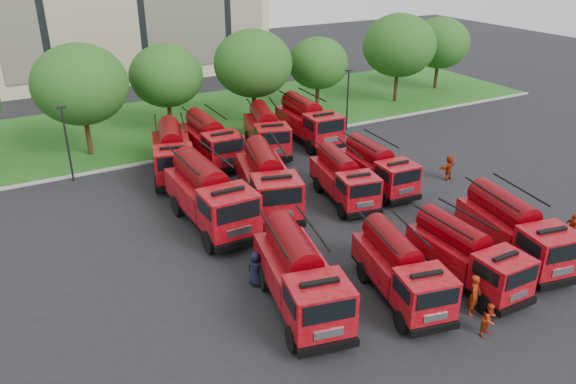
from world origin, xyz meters
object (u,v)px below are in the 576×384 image
fire_truck_2 (466,255)px  fire_truck_9 (211,140)px  fire_truck_11 (308,121)px  firefighter_2 (569,241)px  fire_truck_0 (300,276)px  fire_truck_4 (210,195)px  firefighter_4 (256,285)px  firefighter_3 (468,218)px  firefighter_5 (447,179)px  fire_truck_10 (266,131)px  fire_truck_1 (400,269)px  firefighter_1 (487,334)px  fire_truck_8 (172,152)px  fire_truck_3 (514,229)px  firefighter_0 (472,313)px  fire_truck_7 (377,167)px  fire_truck_5 (267,180)px

fire_truck_2 → fire_truck_9: (-4.56, 20.35, 0.16)m
fire_truck_11 → firefighter_2: 21.01m
fire_truck_0 → fire_truck_4: fire_truck_4 is taller
fire_truck_11 → firefighter_4: size_ratio=4.28×
firefighter_3 → firefighter_5: firefighter_5 is taller
fire_truck_0 → fire_truck_10: size_ratio=1.02×
fire_truck_1 → firefighter_1: (1.50, -3.88, -1.45)m
fire_truck_8 → fire_truck_4: bearing=-78.1°
fire_truck_4 → firefighter_3: size_ratio=4.93×
fire_truck_3 → fire_truck_11: (-0.01, 20.11, 0.09)m
firefighter_3 → firefighter_4: size_ratio=0.93×
firefighter_0 → firefighter_2: 9.58m
firefighter_1 → firefighter_3: bearing=38.4°
fire_truck_10 → fire_truck_7: bearing=-56.7°
fire_truck_3 → firefighter_0: 5.95m
fire_truck_5 → fire_truck_10: 9.68m
fire_truck_3 → firefighter_5: (4.30, 8.99, -1.59)m
fire_truck_1 → fire_truck_5: fire_truck_5 is taller
firefighter_0 → fire_truck_1: bearing=103.6°
fire_truck_2 → firefighter_1: size_ratio=4.21×
fire_truck_4 → fire_truck_9: 9.88m
fire_truck_0 → firefighter_3: size_ratio=4.64×
fire_truck_0 → firefighter_1: size_ratio=4.97×
fire_truck_1 → fire_truck_3: bearing=11.9°
fire_truck_11 → fire_truck_4: bearing=-138.9°
fire_truck_7 → firefighter_5: size_ratio=3.85×
firefighter_1 → firefighter_2: firefighter_2 is taller
fire_truck_1 → fire_truck_9: bearing=105.4°
fire_truck_1 → fire_truck_2: bearing=3.9°
fire_truck_2 → firefighter_4: (-8.72, 4.48, -1.45)m
firefighter_1 → fire_truck_0: bearing=127.2°
fire_truck_5 → firefighter_0: fire_truck_5 is taller
fire_truck_0 → fire_truck_3: size_ratio=1.03×
fire_truck_9 → fire_truck_8: bearing=-157.9°
fire_truck_3 → fire_truck_4: bearing=148.7°
fire_truck_5 → firefighter_1: bearing=-65.5°
fire_truck_2 → firefighter_0: size_ratio=3.33×
firefighter_4 → firefighter_5: firefighter_4 is taller
fire_truck_1 → fire_truck_7: bearing=70.0°
fire_truck_4 → fire_truck_3: bearing=-42.5°
fire_truck_10 → firefighter_3: 16.56m
firefighter_1 → fire_truck_1: bearing=100.9°
fire_truck_7 → fire_truck_9: (-7.48, 9.70, 0.14)m
firefighter_3 → fire_truck_11: bearing=-92.3°
firefighter_3 → firefighter_4: bearing=-6.7°
fire_truck_7 → firefighter_1: fire_truck_7 is taller
fire_truck_5 → fire_truck_1: bearing=-69.9°
fire_truck_11 → fire_truck_5: bearing=-129.3°
fire_truck_4 → firefighter_0: fire_truck_4 is taller
fire_truck_7 → fire_truck_9: size_ratio=0.93×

